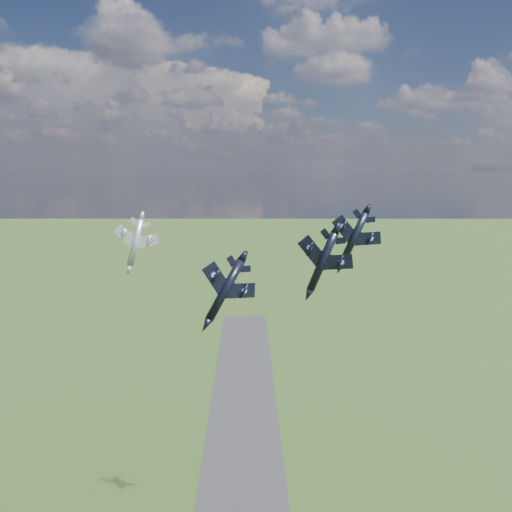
{
  "coord_description": "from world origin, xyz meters",
  "views": [
    {
      "loc": [
        1.62,
        -76.23,
        98.33
      ],
      "look_at": [
        3.29,
        13.95,
        82.57
      ],
      "focal_mm": 35.0,
      "sensor_mm": 36.0,
      "label": 1
    }
  ],
  "objects_px": {
    "jet_right_navy": "(323,261)",
    "jet_high_navy": "(354,238)",
    "jet_left_silver": "(135,243)",
    "jet_lead_navy": "(225,290)"
  },
  "relations": [
    {
      "from": "jet_lead_navy",
      "to": "jet_left_silver",
      "type": "height_order",
      "value": "jet_left_silver"
    },
    {
      "from": "jet_lead_navy",
      "to": "jet_high_navy",
      "type": "height_order",
      "value": "jet_high_navy"
    },
    {
      "from": "jet_left_silver",
      "to": "jet_lead_navy",
      "type": "bearing_deg",
      "value": -54.95
    },
    {
      "from": "jet_lead_navy",
      "to": "jet_left_silver",
      "type": "xyz_separation_m",
      "value": [
        -19.71,
        22.65,
        4.66
      ]
    },
    {
      "from": "jet_right_navy",
      "to": "jet_high_navy",
      "type": "bearing_deg",
      "value": 88.03
    },
    {
      "from": "jet_lead_navy",
      "to": "jet_right_navy",
      "type": "xyz_separation_m",
      "value": [
        15.22,
        -6.07,
        5.88
      ]
    },
    {
      "from": "jet_lead_navy",
      "to": "jet_left_silver",
      "type": "distance_m",
      "value": 30.38
    },
    {
      "from": "jet_right_navy",
      "to": "jet_left_silver",
      "type": "relative_size",
      "value": 0.96
    },
    {
      "from": "jet_right_navy",
      "to": "jet_left_silver",
      "type": "bearing_deg",
      "value": 160.17
    },
    {
      "from": "jet_right_navy",
      "to": "jet_left_silver",
      "type": "distance_m",
      "value": 45.23
    }
  ]
}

